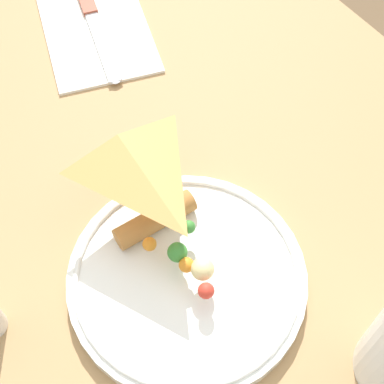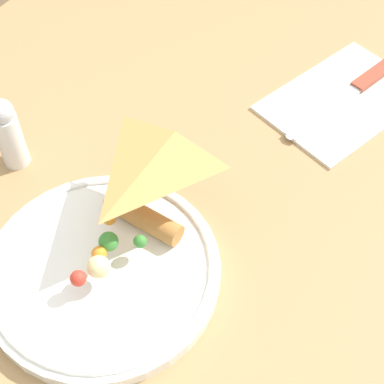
# 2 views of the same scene
# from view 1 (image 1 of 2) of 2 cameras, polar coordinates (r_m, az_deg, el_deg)

# --- Properties ---
(ground_plane) EXTENTS (6.00, 6.00, 0.00)m
(ground_plane) POSITION_cam_1_polar(r_m,az_deg,el_deg) (1.38, -3.79, -17.02)
(ground_plane) COLOR brown
(dining_table) EXTENTS (1.00, 0.84, 0.78)m
(dining_table) POSITION_cam_1_polar(r_m,az_deg,el_deg) (0.77, -6.54, -4.15)
(dining_table) COLOR #A87F51
(dining_table) RESTS_ON ground_plane
(plate_pizza) EXTENTS (0.24, 0.24, 0.05)m
(plate_pizza) POSITION_cam_1_polar(r_m,az_deg,el_deg) (0.59, -0.32, -7.81)
(plate_pizza) COLOR white
(plate_pizza) RESTS_ON dining_table
(napkin_folded) EXTENTS (0.24, 0.19, 0.00)m
(napkin_folded) POSITION_cam_1_polar(r_m,az_deg,el_deg) (0.83, -9.28, 15.34)
(napkin_folded) COLOR white
(napkin_folded) RESTS_ON dining_table
(butter_knife) EXTENTS (0.21, 0.08, 0.01)m
(butter_knife) POSITION_cam_1_polar(r_m,az_deg,el_deg) (0.84, -9.51, 16.07)
(butter_knife) COLOR #99422D
(butter_knife) RESTS_ON napkin_folded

